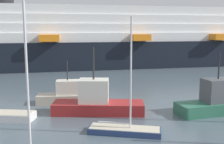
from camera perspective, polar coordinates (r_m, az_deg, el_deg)
name	(u,v)px	position (r m, az deg, el deg)	size (l,w,h in m)	color
sailboat_1	(125,129)	(19.72, 2.64, -11.68)	(5.28, 3.01, 8.15)	navy
fishing_boat_0	(97,102)	(24.05, -3.17, -6.25)	(8.17, 3.72, 5.78)	maroon
fishing_boat_1	(66,95)	(27.65, -9.56, -4.73)	(5.59, 2.12, 4.22)	#BCB29E
fishing_boat_2	(215,101)	(25.66, 20.61, -5.71)	(6.85, 3.03, 5.36)	#2D6B51
cruise_ship	(90,40)	(54.17, -4.51, 6.65)	(91.20, 17.92, 16.05)	black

